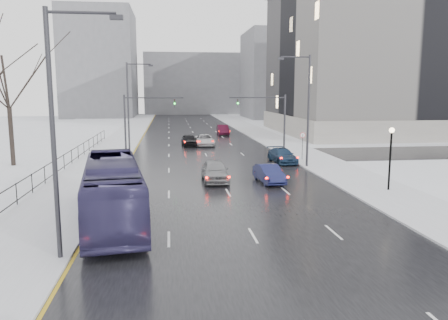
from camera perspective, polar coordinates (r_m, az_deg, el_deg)
name	(u,v)px	position (r m, az deg, el deg)	size (l,w,h in m)	color
road	(199,143)	(58.22, -3.27, 2.22)	(16.00, 150.00, 0.04)	black
cross_road	(207,156)	(46.36, -2.26, 0.49)	(130.00, 10.00, 0.04)	black
sidewalk_left	(119,144)	(58.46, -13.60, 2.07)	(5.00, 150.00, 0.16)	silver
sidewalk_right	(276,142)	(59.84, 6.82, 2.41)	(5.00, 150.00, 0.16)	silver
park_strip	(43,145)	(60.29, -22.61, 1.81)	(14.00, 150.00, 0.12)	white
tree_park_e	(14,166)	(44.62, -25.77, -0.77)	(9.45, 9.45, 13.50)	black
iron_fence	(22,189)	(29.76, -24.88, -3.41)	(0.06, 70.00, 1.30)	black
streetlight_r_mid	(306,105)	(39.58, 10.66, 7.03)	(2.95, 0.25, 10.00)	#2D2D33
streetlight_l_near	(58,123)	(18.25, -20.82, 4.49)	(2.95, 0.25, 10.00)	#2D2D33
streetlight_l_far	(130,103)	(49.89, -12.17, 7.35)	(2.95, 0.25, 10.00)	#2D2D33
lamppost_r_mid	(391,150)	(31.67, 20.94, 1.28)	(0.36, 0.36, 4.28)	black
mast_signal_right	(275,117)	(47.12, 6.66, 5.57)	(6.10, 0.33, 6.50)	#2D2D33
mast_signal_left	(135,118)	(45.90, -11.49, 5.36)	(6.10, 0.33, 6.50)	#2D2D33
no_uturn_sign	(303,138)	(43.92, 10.23, 2.88)	(0.60, 0.06, 2.70)	#2D2D33
civic_building	(404,65)	(79.91, 22.46, 11.43)	(41.00, 31.00, 24.80)	gray
bldg_far_right	(292,75)	(117.18, 8.82, 10.90)	(24.00, 20.00, 22.00)	slate
bldg_far_left	(100,64)	(124.23, -15.85, 11.94)	(18.00, 22.00, 28.00)	slate
bldg_far_center	(194,84)	(137.93, -3.91, 9.85)	(30.00, 18.00, 18.00)	slate
bus	(113,191)	(23.68, -14.33, -3.90)	(2.78, 11.89, 3.31)	#332D59
sedan_center_near	(215,171)	(33.29, -1.21, -1.42)	(1.91, 4.76, 1.62)	gray
sedan_right_near	(269,174)	(33.03, 5.89, -1.78)	(1.45, 4.15, 1.37)	#191D4B
sedan_right_cross	(205,140)	(55.33, -2.56, 2.62)	(2.32, 5.03, 1.40)	silver
sedan_right_far	(282,156)	(42.44, 7.64, 0.58)	(1.91, 4.71, 1.37)	#192F4C
sedan_center_far	(189,140)	(55.24, -4.56, 2.62)	(1.73, 4.31, 1.47)	black
sedan_right_distant	(223,130)	(69.13, -0.14, 3.97)	(1.65, 4.74, 1.56)	#420B20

